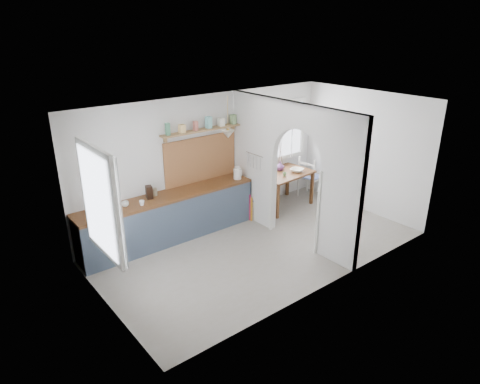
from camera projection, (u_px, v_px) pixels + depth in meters
floor at (260, 246)px, 7.92m from camera, size 5.80×3.20×0.01m
ceiling at (263, 106)px, 6.95m from camera, size 5.80×3.20×0.01m
walls at (261, 181)px, 7.43m from camera, size 5.81×3.21×2.60m
partition at (288, 164)px, 7.83m from camera, size 0.12×3.20×2.60m
kitchen_window at (98, 203)px, 5.64m from camera, size 0.10×1.16×1.50m
nook_window at (276, 132)px, 9.50m from camera, size 1.76×0.10×1.30m
counter at (169, 217)px, 8.06m from camera, size 3.50×0.60×0.90m
sink at (100, 214)px, 7.12m from camera, size 0.40×0.40×0.02m
backsplash at (201, 159)px, 8.44m from camera, size 1.65×0.03×0.90m
shelf at (202, 128)px, 8.14m from camera, size 1.75×0.20×0.21m
pendant_lamp at (228, 134)px, 8.14m from camera, size 0.26×0.26×0.16m
utensil_rail at (254, 154)px, 8.39m from camera, size 0.02×0.50×0.02m
dining_table at (283, 189)px, 9.53m from camera, size 1.33×0.94×0.79m
chair_left at (252, 197)px, 9.04m from camera, size 0.47×0.47×0.85m
chair_right at (311, 176)px, 10.05m from camera, size 0.53×0.53×0.99m
kettle at (237, 173)px, 8.65m from camera, size 0.23×0.20×0.26m
mug_a at (142, 203)px, 7.42m from camera, size 0.12×0.12×0.09m
mug_b at (125, 204)px, 7.37m from camera, size 0.13×0.13×0.09m
knife_block at (149, 192)px, 7.70m from camera, size 0.14×0.17×0.23m
jar at (155, 192)px, 7.83m from camera, size 0.10×0.10×0.14m
towel_magenta at (250, 208)px, 8.87m from camera, size 0.02×0.03×0.59m
towel_orange at (251, 210)px, 8.84m from camera, size 0.02×0.03×0.55m
bowl at (297, 170)px, 9.43m from camera, size 0.36×0.36×0.07m
table_cup at (285, 174)px, 9.15m from camera, size 0.10×0.10×0.08m
plate at (273, 177)px, 9.07m from camera, size 0.17×0.17×0.01m
vase at (280, 166)px, 9.49m from camera, size 0.25×0.25×0.20m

